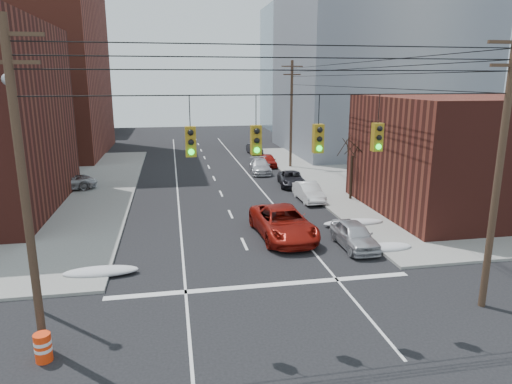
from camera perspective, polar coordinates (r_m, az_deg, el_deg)
name	(u,v)px	position (r m, az deg, el deg)	size (l,w,h in m)	color
ground	(304,374)	(15.67, 6.04, -21.68)	(160.00, 160.00, 0.00)	black
sidewalk_ne	(490,173)	(50.66, 27.17, 2.08)	(40.00, 40.00, 0.15)	gray
building_brick_far	(39,98)	(89.03, -25.45, 10.57)	(22.00, 18.00, 12.00)	#531F19
building_office	(376,52)	(61.92, 14.72, 16.60)	(22.00, 20.00, 25.00)	gray
building_glass	(323,69)	(86.78, 8.42, 14.99)	(20.00, 18.00, 22.00)	gray
building_storefront	(488,154)	(36.01, 26.98, 4.23)	(16.00, 12.00, 8.00)	#531F19
utility_pole_left	(24,187)	(16.22, -27.04, 0.56)	(2.20, 0.28, 11.00)	#473323
utility_pole_right	(499,168)	(19.83, 28.12, 2.62)	(2.20, 0.28, 11.00)	#473323
utility_pole_far	(291,113)	(47.91, 4.43, 9.87)	(2.20, 0.28, 11.00)	#473323
traffic_signals	(288,137)	(15.76, 3.96, 6.82)	(17.00, 0.42, 2.02)	black
street_light	(20,177)	(19.37, -27.39, 1.73)	(0.44, 0.44, 9.32)	gray
bare_tree	(351,171)	(35.51, 11.85, 2.58)	(2.09, 2.20, 4.93)	black
snow_nw	(101,271)	(23.24, -18.81, -9.39)	(3.50, 1.08, 0.42)	silver
snow_ne	(386,247)	(25.98, 15.89, -6.68)	(3.00, 1.08, 0.42)	silver
snow_east_far	(354,223)	(29.84, 12.09, -3.77)	(4.00, 1.08, 0.42)	silver
red_pickup	(283,223)	(26.99, 3.39, -3.86)	(2.93, 6.36, 1.77)	maroon
parked_car_a	(354,235)	(25.95, 12.19, -5.28)	(1.70, 4.22, 1.44)	#BABABF
parked_car_b	(309,192)	(35.26, 6.61, 0.01)	(1.48, 4.25, 1.40)	white
parked_car_c	(291,179)	(40.17, 4.43, 1.66)	(2.07, 4.50, 1.25)	black
parked_car_d	(260,166)	(45.53, 0.54, 3.23)	(1.92, 4.73, 1.37)	#BCBBC1
parked_car_e	(268,160)	(49.07, 1.51, 3.97)	(1.56, 3.87, 1.32)	#9B140E
parked_car_f	(254,149)	(57.46, -0.20, 5.41)	(1.34, 3.85, 1.27)	black
lot_car_a	(4,201)	(36.37, -28.96, -0.96)	(1.53, 4.40, 1.45)	white
lot_car_b	(64,181)	(41.13, -22.83, 1.25)	(2.40, 5.21, 1.45)	#A3A3A7
construction_barrel	(43,347)	(17.39, -25.07, -17.15)	(0.57, 0.57, 0.99)	#FF390D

